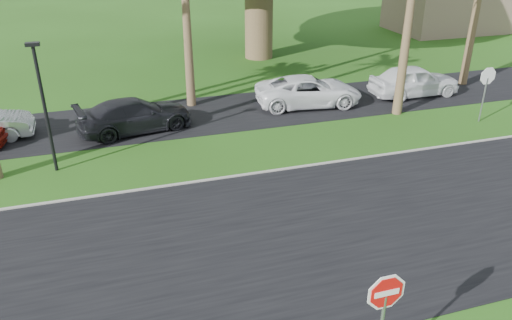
{
  "coord_description": "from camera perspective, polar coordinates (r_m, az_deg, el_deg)",
  "views": [
    {
      "loc": [
        -3.89,
        -9.1,
        8.23
      ],
      "look_at": [
        0.07,
        3.59,
        1.8
      ],
      "focal_mm": 35.0,
      "sensor_mm": 36.0,
      "label": 1
    }
  ],
  "objects": [
    {
      "name": "building_far",
      "position": [
        45.33,
        21.74,
        15.55
      ],
      "size": [
        10.0,
        6.0,
        3.0
      ],
      "primitive_type": "cube",
      "color": "gray",
      "rests_on": "ground"
    },
    {
      "name": "stop_sign_near",
      "position": [
        9.9,
        14.43,
        -15.86
      ],
      "size": [
        1.05,
        0.07,
        2.62
      ],
      "color": "gray",
      "rests_on": "ground"
    },
    {
      "name": "car_minivan",
      "position": [
        24.51,
        6.03,
        7.81
      ],
      "size": [
        5.36,
        2.94,
        1.42
      ],
      "primitive_type": "imported",
      "rotation": [
        0.0,
        0.0,
        1.46
      ],
      "color": "white",
      "rests_on": "ground"
    },
    {
      "name": "road",
      "position": [
        14.35,
        1.66,
        -9.15
      ],
      "size": [
        120.0,
        8.0,
        0.02
      ],
      "primitive_type": "cube",
      "color": "black",
      "rests_on": "ground"
    },
    {
      "name": "car_pickup",
      "position": [
        27.0,
        17.63,
        8.61
      ],
      "size": [
        4.63,
        1.87,
        1.58
      ],
      "primitive_type": "imported",
      "rotation": [
        0.0,
        0.0,
        1.57
      ],
      "color": "white",
      "rests_on": "ground"
    },
    {
      "name": "ground",
      "position": [
        12.87,
        4.62,
        -14.04
      ],
      "size": [
        120.0,
        120.0,
        0.0
      ],
      "primitive_type": "plane",
      "color": "#224912",
      "rests_on": "ground"
    },
    {
      "name": "parking_strip",
      "position": [
        23.43,
        -6.68,
        5.1
      ],
      "size": [
        120.0,
        5.0,
        0.02
      ],
      "primitive_type": "cube",
      "color": "black",
      "rests_on": "ground"
    },
    {
      "name": "stop_sign_far",
      "position": [
        24.22,
        24.85,
        7.97
      ],
      "size": [
        1.05,
        0.07,
        2.62
      ],
      "rotation": [
        0.0,
        0.0,
        3.14
      ],
      "color": "gray",
      "rests_on": "ground"
    },
    {
      "name": "streetlight_right",
      "position": [
        18.58,
        -23.12,
        6.25
      ],
      "size": [
        0.45,
        0.25,
        4.64
      ],
      "color": "black",
      "rests_on": "ground"
    },
    {
      "name": "car_dark",
      "position": [
        21.9,
        -13.68,
        4.95
      ],
      "size": [
        5.13,
        2.89,
        1.4
      ],
      "primitive_type": "imported",
      "rotation": [
        0.0,
        0.0,
        1.77
      ],
      "color": "black",
      "rests_on": "ground"
    },
    {
      "name": "curb",
      "position": [
        17.66,
        -2.59,
        -1.88
      ],
      "size": [
        120.0,
        0.12,
        0.06
      ],
      "primitive_type": "cube",
      "color": "gray",
      "rests_on": "ground"
    }
  ]
}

